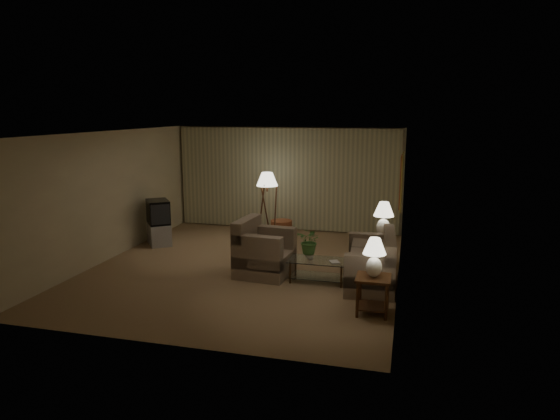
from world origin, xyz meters
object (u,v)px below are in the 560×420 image
object	(u,v)px
armchair	(265,253)
crt_tv	(158,212)
table_lamp_near	(374,254)
vase	(310,255)
ottoman	(281,227)
tv_cabinet	(159,234)
table_lamp_far	(384,216)
floor_lamp	(267,204)
sofa	(370,264)
coffee_table	(318,267)
side_table_near	(373,288)
side_table_far	(382,246)

from	to	relation	value
armchair	crt_tv	bearing A→B (deg)	68.52
table_lamp_near	vase	world-z (taller)	table_lamp_near
table_lamp_near	ottoman	bearing A→B (deg)	120.09
ottoman	armchair	bearing A→B (deg)	-81.31
tv_cabinet	table_lamp_near	bearing A→B (deg)	23.63
table_lamp_near	tv_cabinet	bearing A→B (deg)	150.81
table_lamp_far	floor_lamp	size ratio (longest dim) A/B	0.44
floor_lamp	sofa	bearing A→B (deg)	-45.87
coffee_table	tv_cabinet	distance (m)	4.42
sofa	table_lamp_far	size ratio (longest dim) A/B	2.54
side_table_near	crt_tv	bearing A→B (deg)	150.81
coffee_table	floor_lamp	world-z (taller)	floor_lamp
coffee_table	side_table_near	bearing A→B (deg)	-48.75
side_table_near	floor_lamp	bearing A→B (deg)	124.73
armchair	table_lamp_near	xyz separation A→B (m)	(2.15, -1.39, 0.54)
table_lamp_near	vase	bearing A→B (deg)	134.91
sofa	armchair	size ratio (longest dim) A/B	1.52
coffee_table	tv_cabinet	world-z (taller)	tv_cabinet
sofa	table_lamp_far	xyz separation A→B (m)	(0.15, 1.25, 0.64)
side_table_near	side_table_far	distance (m)	2.60
tv_cabinet	vase	distance (m)	4.29
tv_cabinet	table_lamp_far	bearing A→B (deg)	49.47
sofa	side_table_near	size ratio (longest dim) A/B	3.01
side_table_near	crt_tv	distance (m)	5.97
crt_tv	floor_lamp	bearing A→B (deg)	82.01
side_table_far	crt_tv	size ratio (longest dim) A/B	0.75
coffee_table	ottoman	size ratio (longest dim) A/B	1.98
table_lamp_far	vase	world-z (taller)	table_lamp_far
side_table_near	table_lamp_near	distance (m)	0.56
table_lamp_far	vase	bearing A→B (deg)	-132.71
table_lamp_near	coffee_table	xyz separation A→B (m)	(-1.10, 1.25, -0.69)
armchair	ottoman	xyz separation A→B (m)	(-0.48, 3.16, -0.25)
table_lamp_near	crt_tv	distance (m)	5.96
crt_tv	side_table_near	bearing A→B (deg)	23.63
floor_lamp	ottoman	xyz separation A→B (m)	(0.27, 0.36, -0.67)
table_lamp_far	crt_tv	world-z (taller)	table_lamp_far
tv_cabinet	ottoman	distance (m)	3.05
coffee_table	ottoman	world-z (taller)	coffee_table
sofa	coffee_table	bearing A→B (deg)	-87.59
table_lamp_near	floor_lamp	world-z (taller)	floor_lamp
side_table_near	side_table_far	world-z (taller)	same
side_table_far	crt_tv	world-z (taller)	crt_tv
side_table_near	tv_cabinet	bearing A→B (deg)	150.81
ottoman	side_table_near	bearing A→B (deg)	-59.91
sofa	coffee_table	size ratio (longest dim) A/B	1.68
armchair	ottoman	world-z (taller)	armchair
table_lamp_far	ottoman	distance (m)	3.38
coffee_table	sofa	bearing A→B (deg)	6.03
vase	floor_lamp	bearing A→B (deg)	119.42
side_table_near	floor_lamp	distance (m)	5.11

